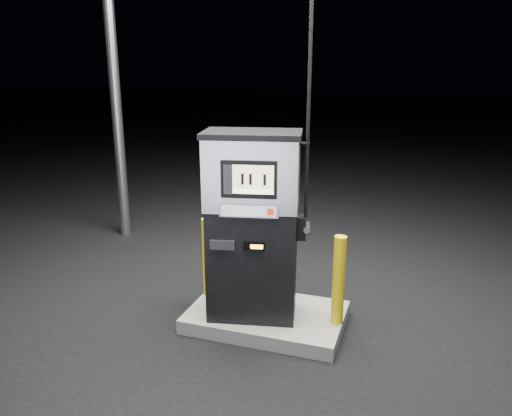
% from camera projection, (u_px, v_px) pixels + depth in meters
% --- Properties ---
extents(ground, '(80.00, 80.00, 0.00)m').
position_uv_depth(ground, '(266.00, 323.00, 5.28)').
color(ground, black).
rests_on(ground, ground).
extents(pump_island, '(1.60, 1.00, 0.15)m').
position_uv_depth(pump_island, '(266.00, 317.00, 5.26)').
color(pump_island, '#5F5E5A').
rests_on(pump_island, ground).
extents(fuel_dispenser, '(1.09, 0.74, 3.92)m').
position_uv_depth(fuel_dispenser, '(253.00, 225.00, 4.91)').
color(fuel_dispenser, black).
rests_on(fuel_dispenser, pump_island).
extents(bollard_left, '(0.12, 0.12, 0.88)m').
position_uv_depth(bollard_left, '(208.00, 257.00, 5.51)').
color(bollard_left, yellow).
rests_on(bollard_left, pump_island).
extents(bollard_right, '(0.14, 0.14, 0.91)m').
position_uv_depth(bollard_right, '(339.00, 280.00, 4.88)').
color(bollard_right, yellow).
rests_on(bollard_right, pump_island).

